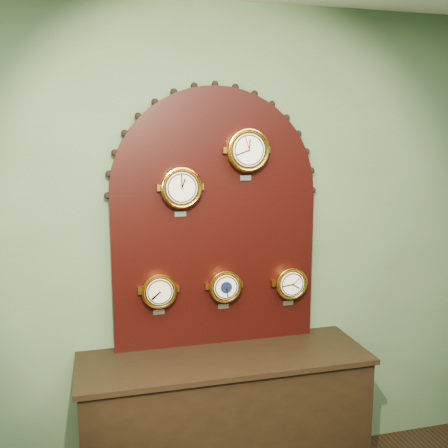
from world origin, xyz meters
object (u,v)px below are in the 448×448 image
object	(u,v)px
shop_counter	(225,426)
display_board	(215,211)
barometer	(225,286)
arabic_clock	(247,150)
tide_clock	(290,283)
hygrometer	(159,290)
roman_clock	(181,187)

from	to	relation	value
shop_counter	display_board	xyz separation A→B (m)	(0.00, 0.22, 1.23)
shop_counter	barometer	world-z (taller)	barometer
arabic_clock	tide_clock	world-z (taller)	arabic_clock
arabic_clock	barometer	distance (m)	0.79
arabic_clock	barometer	size ratio (longest dim) A/B	1.21
display_board	arabic_clock	distance (m)	0.39
barometer	shop_counter	bearing A→B (deg)	-104.44
arabic_clock	hygrometer	bearing A→B (deg)	179.87
barometer	tide_clock	xyz separation A→B (m)	(0.41, 0.00, -0.01)
shop_counter	arabic_clock	distance (m)	1.59
display_board	arabic_clock	bearing A→B (deg)	-21.36
shop_counter	barometer	size ratio (longest dim) A/B	6.53
roman_clock	display_board	bearing A→B (deg)	17.58
shop_counter	hygrometer	distance (m)	0.88
arabic_clock	hygrometer	world-z (taller)	arabic_clock
roman_clock	arabic_clock	world-z (taller)	arabic_clock
tide_clock	arabic_clock	bearing A→B (deg)	-179.74
roman_clock	tide_clock	distance (m)	0.89
display_board	tide_clock	bearing A→B (deg)	-8.34
shop_counter	roman_clock	bearing A→B (deg)	143.96
barometer	hygrometer	bearing A→B (deg)	-180.00
roman_clock	tide_clock	xyz separation A→B (m)	(0.66, 0.00, -0.59)
roman_clock	shop_counter	bearing A→B (deg)	-36.04
roman_clock	arabic_clock	size ratio (longest dim) A/B	0.95
hygrometer	roman_clock	bearing A→B (deg)	-0.35
shop_counter	barometer	distance (m)	0.81
shop_counter	hygrometer	bearing A→B (deg)	155.86
hygrometer	tide_clock	size ratio (longest dim) A/B	1.01
display_board	roman_clock	bearing A→B (deg)	-162.42
roman_clock	hygrometer	bearing A→B (deg)	179.65
shop_counter	arabic_clock	size ratio (longest dim) A/B	5.38
hygrometer	shop_counter	bearing A→B (deg)	-24.14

